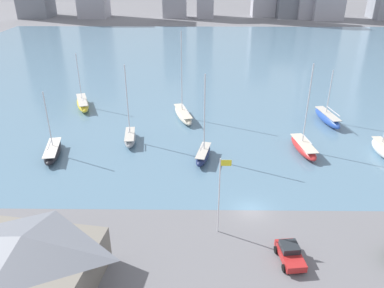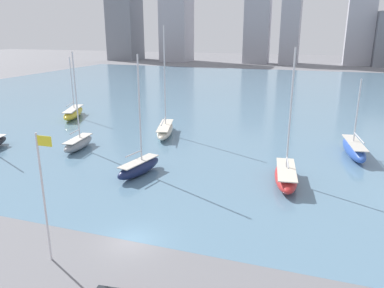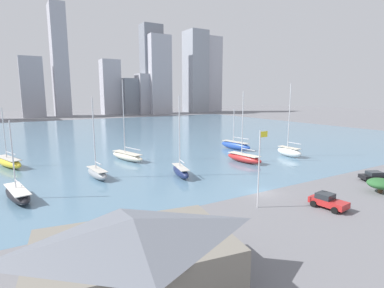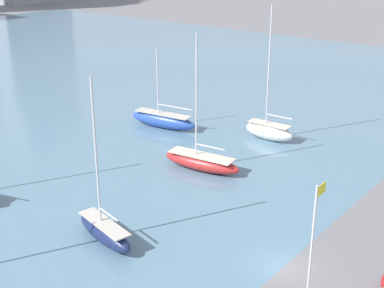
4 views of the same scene
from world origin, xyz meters
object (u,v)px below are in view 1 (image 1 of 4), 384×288
at_px(sailboat_yellow, 83,103).
at_px(boat_shed, 27,259).
at_px(sailboat_red, 303,147).
at_px(sailboat_cream, 183,114).
at_px(parked_pickup_red, 290,254).
at_px(sailboat_black, 53,151).
at_px(sailboat_gray, 130,137).
at_px(sailboat_white, 383,148).
at_px(flag_pole, 220,193).
at_px(sailboat_blue, 327,118).
at_px(sailboat_navy, 203,154).

bearing_deg(sailboat_yellow, boat_shed, -100.69).
relative_size(sailboat_red, sailboat_cream, 0.86).
relative_size(sailboat_red, parked_pickup_red, 3.20).
relative_size(sailboat_black, sailboat_gray, 0.79).
height_order(sailboat_red, sailboat_gray, sailboat_red).
relative_size(sailboat_white, sailboat_yellow, 1.42).
bearing_deg(parked_pickup_red, sailboat_black, 138.70).
distance_m(flag_pole, sailboat_blue, 39.00).
bearing_deg(sailboat_black, sailboat_red, -8.09).
bearing_deg(sailboat_red, parked_pickup_red, -114.84).
bearing_deg(sailboat_yellow, sailboat_black, -107.17).
bearing_deg(sailboat_white, sailboat_yellow, 157.28).
height_order(sailboat_cream, sailboat_gray, sailboat_cream).
bearing_deg(sailboat_red, sailboat_navy, -177.95).
bearing_deg(sailboat_navy, sailboat_blue, 44.16).
height_order(sailboat_red, parked_pickup_red, sailboat_red).
relative_size(flag_pole, sailboat_red, 0.66).
bearing_deg(boat_shed, sailboat_white, 38.95).
bearing_deg(boat_shed, parked_pickup_red, 15.44).
bearing_deg(flag_pole, sailboat_yellow, 123.75).
bearing_deg(flag_pole, sailboat_red, 53.44).
bearing_deg(boat_shed, sailboat_black, 113.47).
bearing_deg(parked_pickup_red, flag_pole, 141.26).
bearing_deg(sailboat_yellow, sailboat_cream, -35.70).
height_order(sailboat_red, sailboat_white, sailboat_white).
height_order(flag_pole, sailboat_yellow, sailboat_yellow).
bearing_deg(parked_pickup_red, sailboat_cream, 101.41).
bearing_deg(sailboat_cream, parked_pickup_red, -88.03).
bearing_deg(sailboat_blue, sailboat_black, -172.19).
distance_m(sailboat_cream, sailboat_gray, 13.60).
xyz_separation_m(sailboat_white, sailboat_black, (-51.99, -0.94, -0.37)).
relative_size(sailboat_blue, sailboat_white, 0.63).
bearing_deg(sailboat_black, sailboat_cream, 27.23).
bearing_deg(sailboat_blue, sailboat_gray, -174.70).
height_order(flag_pole, sailboat_blue, sailboat_blue).
xyz_separation_m(boat_shed, sailboat_red, (33.05, 27.23, -1.78)).
relative_size(sailboat_blue, sailboat_gray, 0.76).
relative_size(sailboat_cream, sailboat_gray, 1.25).
bearing_deg(sailboat_blue, sailboat_yellow, 162.65).
bearing_deg(sailboat_red, flag_pole, -134.12).
height_order(boat_shed, sailboat_blue, sailboat_blue).
bearing_deg(sailboat_navy, sailboat_yellow, 150.04).
relative_size(boat_shed, sailboat_cream, 0.86).
relative_size(boat_shed, sailboat_red, 1.00).
height_order(boat_shed, sailboat_black, sailboat_black).
bearing_deg(sailboat_white, sailboat_blue, 108.23).
distance_m(boat_shed, sailboat_blue, 56.54).
height_order(sailboat_black, sailboat_navy, sailboat_navy).
bearing_deg(sailboat_cream, sailboat_navy, -93.36).
relative_size(flag_pole, sailboat_yellow, 0.85).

